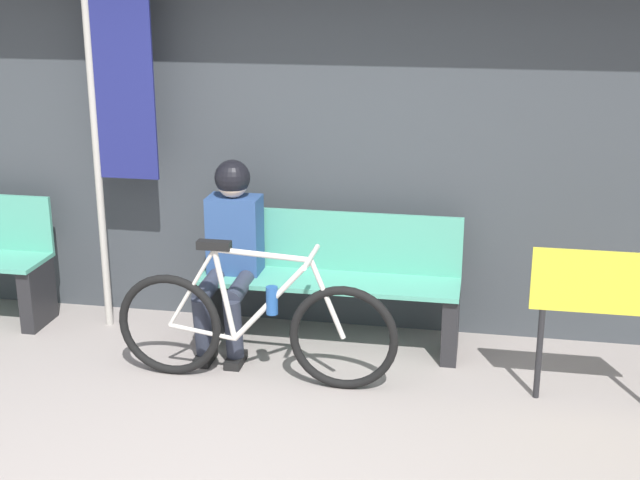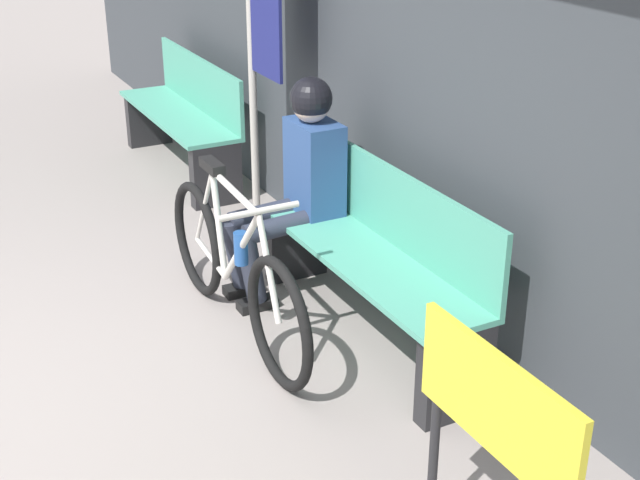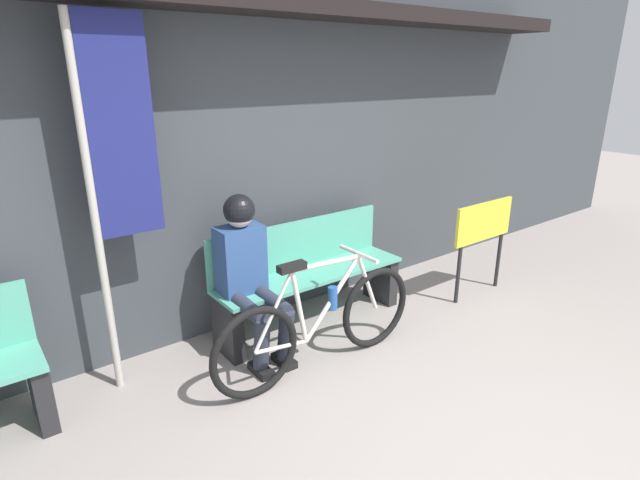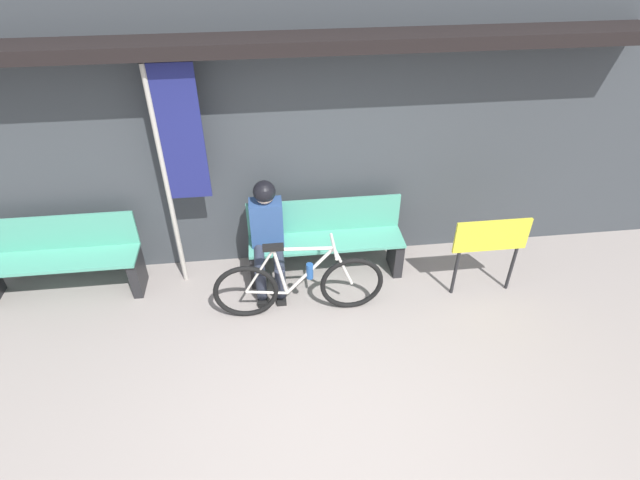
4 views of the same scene
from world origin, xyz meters
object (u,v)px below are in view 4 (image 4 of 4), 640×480
(person_seated, at_px, (267,229))
(banner_pole, at_px, (176,154))
(park_bench_far, at_px, (60,260))
(signboard, at_px, (491,241))
(bicycle, at_px, (299,285))
(park_bench_near, at_px, (326,241))

(person_seated, distance_m, banner_pole, 1.16)
(park_bench_far, distance_m, signboard, 4.48)
(banner_pole, bearing_deg, bicycle, -31.49)
(person_seated, relative_size, signboard, 1.34)
(bicycle, xyz_separation_m, signboard, (1.97, 0.09, 0.31))
(park_bench_near, relative_size, bicycle, 0.98)
(person_seated, height_order, park_bench_far, person_seated)
(bicycle, bearing_deg, signboard, 2.72)
(park_bench_near, height_order, person_seated, person_seated)
(person_seated, xyz_separation_m, banner_pole, (-0.80, 0.16, 0.83))
(signboard, bearing_deg, bicycle, -177.28)
(person_seated, bearing_deg, banner_pole, 168.86)
(park_bench_far, distance_m, banner_pole, 1.78)
(banner_pole, bearing_deg, person_seated, -11.14)
(person_seated, xyz_separation_m, signboard, (2.26, -0.42, -0.04))
(banner_pole, height_order, signboard, banner_pole)
(park_bench_near, xyz_separation_m, park_bench_far, (-2.82, -0.00, -0.00))
(park_bench_far, bearing_deg, person_seated, -3.03)
(park_bench_near, xyz_separation_m, person_seated, (-0.63, -0.12, 0.29))
(banner_pole, bearing_deg, park_bench_near, -1.67)
(park_bench_near, relative_size, person_seated, 1.37)
(banner_pole, xyz_separation_m, signboard, (3.06, -0.57, -0.87))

